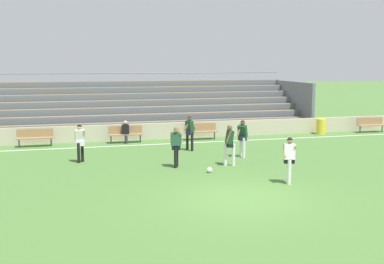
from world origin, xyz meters
The scene contains 17 objects.
ground_plane centered at (0.00, 0.00, 0.00)m, with size 160.00×160.00×0.00m, color #477033.
field_line_sideline centered at (0.00, 10.16, 0.00)m, with size 44.00×0.12×0.01m, color white.
sideline_wall centered at (0.00, 11.80, 0.45)m, with size 48.00×0.16×0.90m, color beige.
bleacher_stand centered at (-2.51, 15.38, 1.57)m, with size 24.13×5.88×3.56m.
bench_near_wall_gap centered at (-2.46, 11.06, 0.55)m, with size 1.80×0.40×0.90m.
bench_far_left centered at (12.59, 11.06, 0.55)m, with size 1.80×0.40×0.90m.
bench_near_bin centered at (1.72, 11.06, 0.55)m, with size 1.80×0.40×0.90m.
bench_centre_sideline centered at (-7.07, 11.06, 0.55)m, with size 1.80×0.40×0.90m.
trash_bin centered at (9.21, 11.12, 0.46)m, with size 0.55×0.55×0.93m, color yellow.
spectator_seated centered at (-2.46, 10.94, 0.70)m, with size 0.36×0.42×1.21m.
player_dark_trailing_run centered at (-1.06, 4.72, 0.99)m, with size 0.51×0.45×1.67m.
player_dark_wide_right centered at (1.15, 4.46, 1.03)m, with size 0.48×0.45×1.72m.
player_dark_pressing_high centered at (0.34, 8.06, 1.02)m, with size 0.72×0.49×1.71m.
player_white_overlapping centered at (-4.86, 6.66, 0.98)m, with size 0.44×0.42×1.65m.
player_white_dropping_back centered at (2.29, 1.27, 0.99)m, with size 0.58×0.42×1.67m.
player_dark_on_ball centered at (2.29, 5.98, 1.01)m, with size 0.69×0.52×1.70m.
soccer_ball centered at (0.01, 3.49, 0.11)m, with size 0.22×0.22×0.22m, color white.
Camera 1 is at (-4.93, -13.19, 4.28)m, focal length 42.64 mm.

